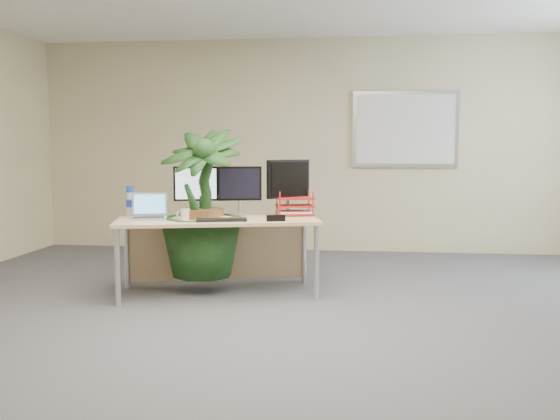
# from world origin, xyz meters

# --- Properties ---
(floor) EXTENTS (8.00, 8.00, 0.00)m
(floor) POSITION_xyz_m (0.00, 0.00, 0.00)
(floor) COLOR #47474C
(floor) RESTS_ON ground
(back_wall) EXTENTS (7.00, 0.04, 2.70)m
(back_wall) POSITION_xyz_m (0.00, 4.00, 1.35)
(back_wall) COLOR beige
(back_wall) RESTS_ON floor
(whiteboard) EXTENTS (1.30, 0.04, 0.95)m
(whiteboard) POSITION_xyz_m (1.20, 3.97, 1.55)
(whiteboard) COLOR silver
(whiteboard) RESTS_ON back_wall
(desk) EXTENTS (1.93, 1.18, 0.69)m
(desk) POSITION_xyz_m (-0.65, 1.58, 0.55)
(desk) COLOR #D7AC7F
(desk) RESTS_ON floor
(floor_plant) EXTENTS (0.99, 0.99, 1.50)m
(floor_plant) POSITION_xyz_m (-0.79, 1.54, 0.75)
(floor_plant) COLOR #173914
(floor_plant) RESTS_ON floor
(monitor_left) EXTENTS (0.41, 0.19, 0.46)m
(monitor_left) POSITION_xyz_m (-0.88, 1.69, 0.96)
(monitor_left) COLOR silver
(monitor_left) RESTS_ON desk
(monitor_right) EXTENTS (0.41, 0.19, 0.46)m
(monitor_right) POSITION_xyz_m (-0.48, 1.78, 0.96)
(monitor_right) COLOR silver
(monitor_right) RESTS_ON desk
(monitor_dark) EXTENTS (0.38, 0.35, 0.52)m
(monitor_dark) POSITION_xyz_m (-0.03, 1.90, 0.99)
(monitor_dark) COLOR silver
(monitor_dark) RESTS_ON desk
(laptop) EXTENTS (0.38, 0.35, 0.23)m
(laptop) POSITION_xyz_m (-1.25, 1.42, 0.75)
(laptop) COLOR #B7B7BB
(laptop) RESTS_ON desk
(keyboard) EXTENTS (0.46, 0.25, 0.02)m
(keyboard) POSITION_xyz_m (-0.55, 1.30, 0.70)
(keyboard) COLOR black
(keyboard) RESTS_ON desk
(coffee_mug) EXTENTS (0.13, 0.09, 0.10)m
(coffee_mug) POSITION_xyz_m (-0.90, 1.37, 0.74)
(coffee_mug) COLOR white
(coffee_mug) RESTS_ON desk
(spiral_notebook) EXTENTS (0.32, 0.26, 0.01)m
(spiral_notebook) POSITION_xyz_m (-0.66, 1.44, 0.70)
(spiral_notebook) COLOR white
(spiral_notebook) RESTS_ON desk
(orange_pen) EXTENTS (0.11, 0.11, 0.01)m
(orange_pen) POSITION_xyz_m (-0.64, 1.45, 0.71)
(orange_pen) COLOR orange
(orange_pen) RESTS_ON spiral_notebook
(yellow_highlighter) EXTENTS (0.11, 0.02, 0.02)m
(yellow_highlighter) POSITION_xyz_m (-0.46, 1.51, 0.70)
(yellow_highlighter) COLOR yellow
(yellow_highlighter) RESTS_ON desk
(water_bottle) EXTENTS (0.07, 0.07, 0.28)m
(water_bottle) POSITION_xyz_m (-1.48, 1.58, 0.83)
(water_bottle) COLOR silver
(water_bottle) RESTS_ON desk
(letter_tray) EXTENTS (0.40, 0.34, 0.16)m
(letter_tray) POSITION_xyz_m (0.03, 1.85, 0.76)
(letter_tray) COLOR red
(letter_tray) RESTS_ON desk
(stapler) EXTENTS (0.17, 0.08, 0.05)m
(stapler) POSITION_xyz_m (-0.08, 1.36, 0.72)
(stapler) COLOR black
(stapler) RESTS_ON desk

